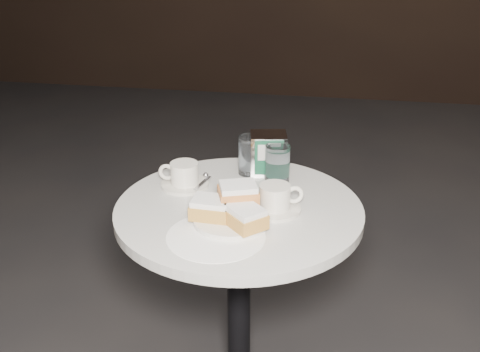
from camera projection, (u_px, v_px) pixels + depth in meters
name	position (u px, v px, depth m)	size (l,w,h in m)	color
cafe_table	(239.00, 266.00, 1.78)	(0.70, 0.70, 0.74)	black
sugar_spill	(216.00, 236.00, 1.54)	(0.26, 0.26, 0.00)	white
beignet_plate	(231.00, 211.00, 1.59)	(0.27, 0.27, 0.10)	silver
coffee_cup_left	(184.00, 176.00, 1.80)	(0.15, 0.15, 0.07)	silver
coffee_cup_right	(275.00, 200.00, 1.66)	(0.19, 0.19, 0.08)	beige
water_glass_left	(250.00, 156.00, 1.87)	(0.09, 0.09, 0.12)	white
water_glass_right	(277.00, 165.00, 1.81)	(0.08, 0.08, 0.12)	white
napkin_dispenser	(268.00, 153.00, 1.88)	(0.12, 0.11, 0.13)	white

